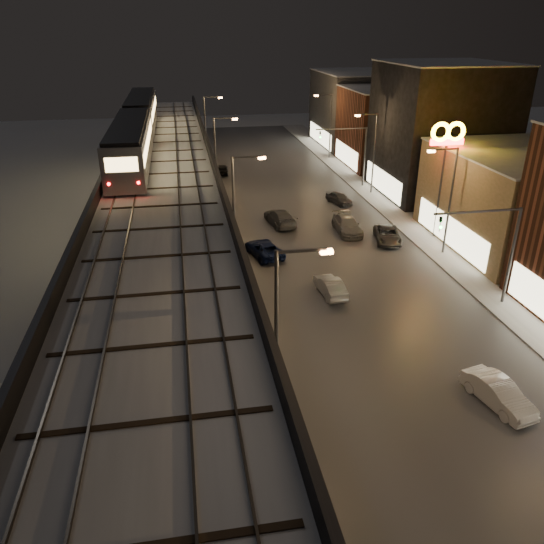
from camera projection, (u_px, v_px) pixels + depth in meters
road_surface at (322, 243)px, 47.15m from camera, size 17.00×120.00×0.06m
sidewalk_right at (428, 236)px, 48.69m from camera, size 4.00×120.00×0.14m
under_viaduct_pavement at (168, 253)px, 45.04m from camera, size 11.00×120.00×0.06m
elevated_viaduct at (162, 201)px, 39.86m from camera, size 9.00×100.00×6.30m
viaduct_trackbed at (161, 191)px, 39.64m from camera, size 8.40×100.00×0.32m
viaduct_parapet_streetside at (219, 182)px, 40.15m from camera, size 0.30×100.00×1.10m
viaduct_parapet_far at (100, 188)px, 38.79m from camera, size 0.30×100.00×1.10m
building_c at (520, 200)px, 45.33m from camera, size 12.20×15.20×8.16m
building_d at (440, 131)px, 58.34m from camera, size 12.20×13.20×14.16m
building_e at (391, 127)px, 71.68m from camera, size 12.20×12.20×10.16m
building_f at (358, 109)px, 83.96m from camera, size 12.20×16.20×11.16m
streetlight_left_1 at (282, 326)px, 24.07m from camera, size 2.57×0.28×9.00m
streetlight_left_2 at (237, 206)px, 40.13m from camera, size 2.57×0.28×9.00m
streetlight_right_2 at (448, 194)px, 42.81m from camera, size 2.56×0.28×9.00m
streetlight_left_3 at (218, 154)px, 56.20m from camera, size 2.57×0.28×9.00m
streetlight_right_3 at (372, 148)px, 58.88m from camera, size 2.56×0.28×9.00m
streetlight_left_4 at (207, 125)px, 72.26m from camera, size 2.57×0.28×9.00m
streetlight_right_4 at (329, 122)px, 74.94m from camera, size 2.56×0.28×9.00m
traffic_light_rig_a at (498, 245)px, 34.95m from camera, size 6.10×0.34×7.00m
traffic_light_rig_b at (356, 149)px, 61.72m from camera, size 6.10×0.34×7.00m
subway_train at (137, 125)px, 53.59m from camera, size 3.04×37.18×3.64m
car_near_white at (330, 287)px, 37.92m from camera, size 1.67×4.00×1.29m
car_mid_silver at (264, 249)px, 44.27m from camera, size 3.21×5.01×1.29m
car_mid_dark at (280, 218)px, 51.17m from camera, size 2.77×5.34×1.48m
car_far_white at (222, 170)px, 68.61m from camera, size 1.67×3.71×1.24m
car_onc_silver at (498, 394)px, 26.84m from camera, size 2.32×4.37×1.37m
car_onc_dark at (388, 236)px, 47.18m from camera, size 3.07×4.91×1.27m
car_onc_white at (347, 225)px, 49.29m from camera, size 2.16×5.05×1.45m
car_onc_red at (339, 199)px, 57.25m from camera, size 2.52×3.93×1.25m
sign_mcdonalds at (447, 144)px, 45.00m from camera, size 3.05×0.37×10.33m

